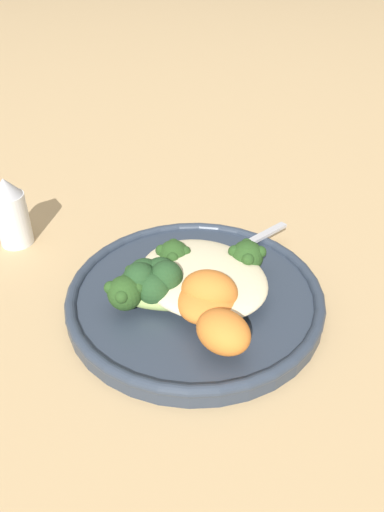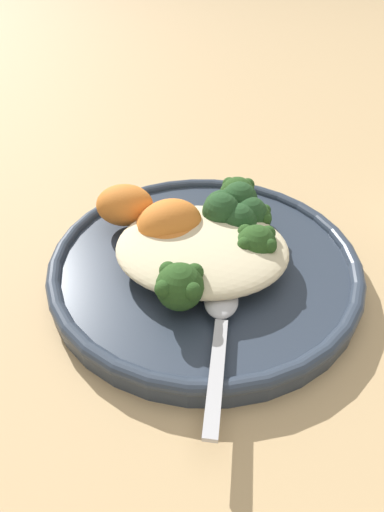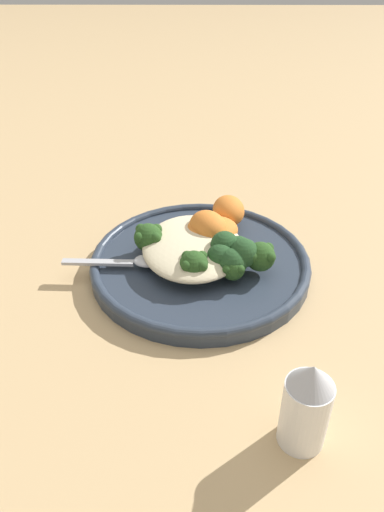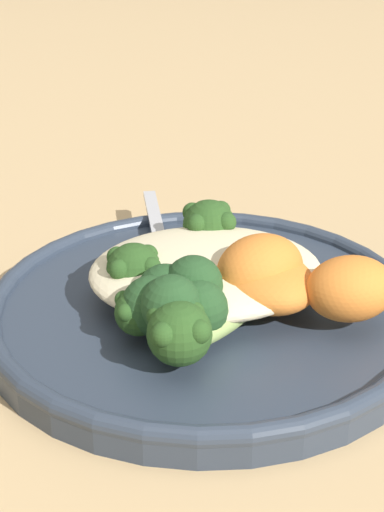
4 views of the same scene
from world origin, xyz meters
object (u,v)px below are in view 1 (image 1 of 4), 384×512
at_px(broccoli_stalk_1, 178,265).
at_px(sweet_potato_chunk_2, 208,298).
at_px(broccoli_stalk_0, 238,265).
at_px(salt_shaker, 11,212).
at_px(broccoli_stalk_2, 151,281).
at_px(broccoli_stalk_3, 135,295).
at_px(spoon, 238,251).
at_px(sweet_potato_chunk_0, 209,292).
at_px(kale_tuft, 153,278).
at_px(quinoa_mound, 203,277).
at_px(sweet_potato_chunk_1, 223,332).
at_px(plate, 195,296).

distance_m(broccoli_stalk_1, sweet_potato_chunk_2, 0.06).
distance_m(broccoli_stalk_0, sweet_potato_chunk_2, 0.06).
bearing_deg(salt_shaker, broccoli_stalk_2, -166.61).
relative_size(broccoli_stalk_3, spoon, 0.65).
height_order(sweet_potato_chunk_0, salt_shaker, salt_shaker).
height_order(broccoli_stalk_1, broccoli_stalk_2, broccoli_stalk_1).
relative_size(broccoli_stalk_1, broccoli_stalk_2, 1.12).
xyz_separation_m(broccoli_stalk_1, spoon, (-0.01, -0.08, -0.01)).
bearing_deg(spoon, salt_shaker, 127.38).
xyz_separation_m(sweet_potato_chunk_0, spoon, (0.04, -0.09, -0.02)).
bearing_deg(broccoli_stalk_2, kale_tuft, 146.96).
height_order(quinoa_mound, broccoli_stalk_2, broccoli_stalk_2).
distance_m(broccoli_stalk_2, sweet_potato_chunk_1, 0.11).
relative_size(sweet_potato_chunk_0, sweet_potato_chunk_1, 1.07).
relative_size(broccoli_stalk_0, salt_shaker, 1.24).
relative_size(broccoli_stalk_3, kale_tuft, 1.30).
relative_size(sweet_potato_chunk_1, sweet_potato_chunk_2, 0.73).
relative_size(broccoli_stalk_2, salt_shaker, 1.09).
bearing_deg(sweet_potato_chunk_1, sweet_potato_chunk_2, -28.86).
bearing_deg(broccoli_stalk_1, salt_shaker, 45.24).
xyz_separation_m(quinoa_mound, broccoli_stalk_3, (0.02, 0.07, 0.00)).
relative_size(broccoli_stalk_2, sweet_potato_chunk_0, 1.74).
distance_m(plate, broccoli_stalk_3, 0.07).
relative_size(broccoli_stalk_1, sweet_potato_chunk_1, 2.08).
bearing_deg(broccoli_stalk_0, kale_tuft, 145.83).
relative_size(plate, sweet_potato_chunk_0, 4.80).
height_order(quinoa_mound, broccoli_stalk_3, broccoli_stalk_3).
relative_size(broccoli_stalk_3, salt_shaker, 0.88).
bearing_deg(sweet_potato_chunk_0, broccoli_stalk_0, -75.06).
relative_size(broccoli_stalk_0, sweet_potato_chunk_1, 2.10).
height_order(plate, broccoli_stalk_1, broccoli_stalk_1).
relative_size(quinoa_mound, kale_tuft, 2.38).
height_order(broccoli_stalk_0, broccoli_stalk_3, same).
distance_m(quinoa_mound, spoon, 0.07).
distance_m(quinoa_mound, broccoli_stalk_2, 0.05).
distance_m(broccoli_stalk_2, spoon, 0.11).
xyz_separation_m(kale_tuft, spoon, (-0.01, -0.11, -0.02)).
bearing_deg(sweet_potato_chunk_1, quinoa_mound, -31.82).
xyz_separation_m(broccoli_stalk_1, sweet_potato_chunk_0, (-0.06, 0.01, 0.01)).
xyz_separation_m(sweet_potato_chunk_1, salt_shaker, (0.31, 0.05, 0.00)).
bearing_deg(spoon, kale_tuft, 176.95).
xyz_separation_m(plate, salt_shaker, (0.24, 0.08, 0.03)).
bearing_deg(broccoli_stalk_3, salt_shaker, -36.19).
relative_size(quinoa_mound, broccoli_stalk_0, 1.30).
bearing_deg(broccoli_stalk_2, quinoa_mound, -137.73).
distance_m(quinoa_mound, salt_shaker, 0.26).
bearing_deg(salt_shaker, broccoli_stalk_3, -174.66).
distance_m(plate, sweet_potato_chunk_1, 0.09).
bearing_deg(broccoli_stalk_0, sweet_potato_chunk_0, -174.29).
height_order(sweet_potato_chunk_2, spoon, sweet_potato_chunk_2).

